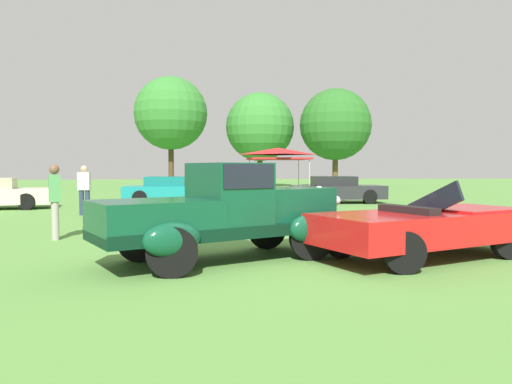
% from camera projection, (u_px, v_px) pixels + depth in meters
% --- Properties ---
extents(ground_plane, '(120.00, 120.00, 0.00)m').
position_uv_depth(ground_plane, '(259.00, 257.00, 8.94)').
color(ground_plane, '#568C3D').
extents(feature_pickup_truck, '(4.56, 3.20, 1.70)m').
position_uv_depth(feature_pickup_truck, '(225.00, 211.00, 8.54)').
color(feature_pickup_truck, black).
rests_on(feature_pickup_truck, ground_plane).
extents(neighbor_convertible, '(4.52, 3.13, 1.40)m').
position_uv_depth(neighbor_convertible, '(429.00, 226.00, 8.84)').
color(neighbor_convertible, red).
rests_on(neighbor_convertible, ground_plane).
extents(show_car_teal, '(4.02, 1.85, 1.22)m').
position_uv_depth(show_car_teal, '(169.00, 190.00, 22.01)').
color(show_car_teal, teal).
rests_on(show_car_teal, ground_plane).
extents(show_car_charcoal, '(4.21, 1.74, 1.22)m').
position_uv_depth(show_car_charcoal, '(337.00, 190.00, 22.52)').
color(show_car_charcoal, '#28282D').
rests_on(show_car_charcoal, ground_plane).
extents(spectator_by_row, '(0.35, 0.45, 1.69)m').
position_uv_depth(spectator_by_row, '(55.00, 199.00, 11.07)').
color(spectator_by_row, '#9E998E').
rests_on(spectator_by_row, ground_plane).
extents(spectator_far_side, '(0.42, 0.28, 1.69)m').
position_uv_depth(spectator_far_side, '(84.00, 188.00, 16.71)').
color(spectator_far_side, '#283351').
rests_on(spectator_far_side, ground_plane).
extents(canopy_tent_left_field, '(3.20, 3.20, 2.71)m').
position_uv_depth(canopy_tent_left_field, '(278.00, 153.00, 27.06)').
color(canopy_tent_left_field, '#B7B7BC').
rests_on(canopy_tent_left_field, ground_plane).
extents(treeline_far_left, '(5.89, 5.89, 8.94)m').
position_uv_depth(treeline_far_left, '(171.00, 113.00, 39.79)').
color(treeline_far_left, '#47331E').
rests_on(treeline_far_left, ground_plane).
extents(treeline_mid_left, '(5.65, 5.65, 7.80)m').
position_uv_depth(treeline_mid_left, '(260.00, 127.00, 40.82)').
color(treeline_mid_left, '#47331E').
rests_on(treeline_mid_left, ground_plane).
extents(treeline_center, '(5.70, 5.70, 7.90)m').
position_uv_depth(treeline_center, '(335.00, 125.00, 39.33)').
color(treeline_center, brown).
rests_on(treeline_center, ground_plane).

